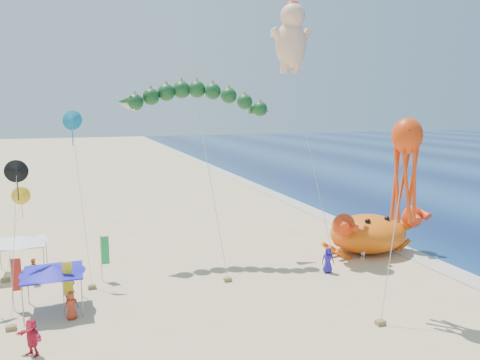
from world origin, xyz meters
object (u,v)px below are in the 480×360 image
octopus_kite (406,163)px  canopy_blue (53,269)px  canopy_white (20,240)px  dragon_kite (196,102)px  cherub_kite (292,36)px  crab_inflatable (369,232)px

octopus_kite → canopy_blue: octopus_kite is taller
canopy_blue → canopy_white: 7.47m
dragon_kite → canopy_blue: 15.51m
dragon_kite → octopus_kite: dragon_kite is taller
octopus_kite → canopy_blue: (-18.34, 6.73, -6.10)m
cherub_kite → octopus_kite: bearing=-87.7°
canopy_white → canopy_blue: bearing=-71.6°
crab_inflatable → canopy_blue: crab_inflatable is taller
canopy_white → crab_inflatable: bearing=-8.5°
dragon_kite → canopy_blue: (-10.20, -6.96, -9.39)m
cherub_kite → canopy_blue: 23.89m
dragon_kite → canopy_blue: size_ratio=3.69×
cherub_kite → canopy_blue: (-17.80, -6.59, -14.51)m
crab_inflatable → octopus_kite: 13.11m
crab_inflatable → cherub_kite: (-5.48, 3.32, 15.31)m
canopy_blue → canopy_white: (-2.36, 7.08, 0.00)m
dragon_kite → canopy_blue: bearing=-145.7°
dragon_kite → canopy_white: size_ratio=3.60×
crab_inflatable → dragon_kite: 16.99m
crab_inflatable → canopy_blue: (-23.28, -3.26, 0.81)m
cherub_kite → dragon_kite: bearing=177.2°
cherub_kite → canopy_blue: size_ratio=5.52×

